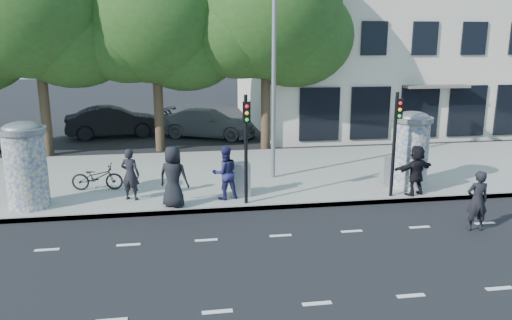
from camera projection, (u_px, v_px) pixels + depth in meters
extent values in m
plane|color=black|center=(292.00, 258.00, 12.10)|extent=(120.00, 120.00, 0.00)
cube|color=gray|center=(249.00, 174.00, 19.28)|extent=(40.00, 8.00, 0.15)
cube|color=slate|center=(267.00, 207.00, 15.49)|extent=(40.00, 0.10, 0.16)
cube|color=silver|center=(317.00, 304.00, 9.98)|extent=(32.00, 0.12, 0.01)
cube|color=silver|center=(281.00, 236.00, 13.44)|extent=(32.00, 0.12, 0.01)
cylinder|color=beige|center=(26.00, 171.00, 15.02)|extent=(1.20, 1.20, 2.30)
cylinder|color=slate|center=(22.00, 131.00, 14.73)|extent=(1.36, 1.36, 0.16)
ellipsoid|color=slate|center=(22.00, 128.00, 14.72)|extent=(1.10, 1.10, 0.38)
cylinder|color=beige|center=(410.00, 155.00, 17.09)|extent=(1.20, 1.20, 2.30)
cylinder|color=slate|center=(413.00, 119.00, 16.80)|extent=(1.36, 1.36, 0.16)
ellipsoid|color=slate|center=(413.00, 117.00, 16.78)|extent=(1.10, 1.10, 0.38)
cylinder|color=black|center=(246.00, 150.00, 15.27)|extent=(0.11, 0.11, 3.40)
cube|color=black|center=(247.00, 112.00, 14.81)|extent=(0.22, 0.14, 0.62)
cylinder|color=black|center=(394.00, 145.00, 15.99)|extent=(0.11, 0.11, 3.40)
cube|color=black|center=(399.00, 109.00, 15.54)|extent=(0.22, 0.14, 0.62)
cylinder|color=slate|center=(274.00, 68.00, 17.67)|extent=(0.16, 0.16, 8.00)
cylinder|color=#38281C|center=(44.00, 104.00, 22.26)|extent=(0.44, 0.44, 4.73)
ellipsoid|color=#253F16|center=(35.00, 7.00, 21.28)|extent=(7.20, 7.20, 6.12)
cylinder|color=#38281C|center=(159.00, 104.00, 23.24)|extent=(0.44, 0.44, 4.41)
ellipsoid|color=#253F16|center=(155.00, 18.00, 22.33)|extent=(6.80, 6.80, 5.78)
cylinder|color=#38281C|center=(266.00, 101.00, 23.59)|extent=(0.44, 0.44, 4.59)
ellipsoid|color=#253F16|center=(266.00, 13.00, 22.64)|extent=(7.00, 7.00, 5.95)
cube|color=beige|center=(407.00, 26.00, 31.70)|extent=(20.00, 15.00, 12.00)
cube|color=black|center=(467.00, 111.00, 25.49)|extent=(18.00, 0.10, 2.60)
cube|color=#59544C|center=(436.00, 86.00, 24.54)|extent=(3.20, 0.90, 0.12)
cube|color=#194C8C|center=(286.00, 82.00, 23.67)|extent=(1.60, 0.06, 0.30)
imported|color=black|center=(173.00, 177.00, 15.11)|extent=(1.09, 0.93, 1.90)
imported|color=black|center=(130.00, 174.00, 15.81)|extent=(0.71, 0.59, 1.67)
imported|color=navy|center=(225.00, 173.00, 15.90)|extent=(0.97, 0.84, 1.72)
imported|color=black|center=(416.00, 170.00, 16.32)|extent=(1.64, 1.00, 1.67)
imported|color=black|center=(477.00, 201.00, 13.65)|extent=(0.64, 0.44, 1.70)
imported|color=black|center=(97.00, 177.00, 16.94)|extent=(0.74, 1.75, 0.90)
cube|color=gray|center=(241.00, 179.00, 16.24)|extent=(0.58, 0.45, 1.12)
cube|color=gray|center=(391.00, 172.00, 17.24)|extent=(0.61, 0.53, 1.05)
imported|color=black|center=(114.00, 121.00, 27.00)|extent=(2.56, 5.22, 1.65)
imported|color=slate|center=(208.00, 123.00, 26.96)|extent=(4.07, 5.62, 1.51)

